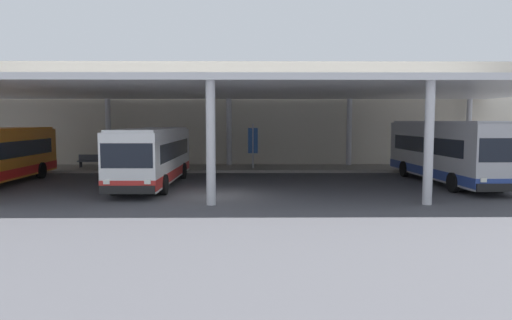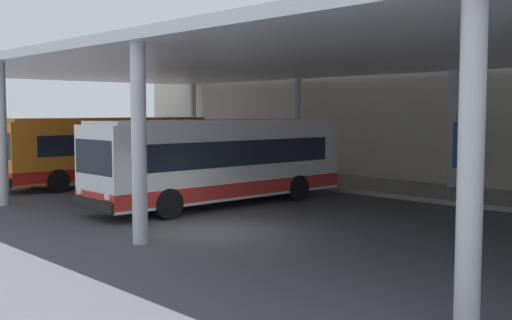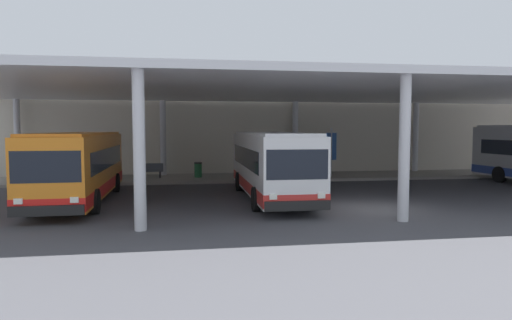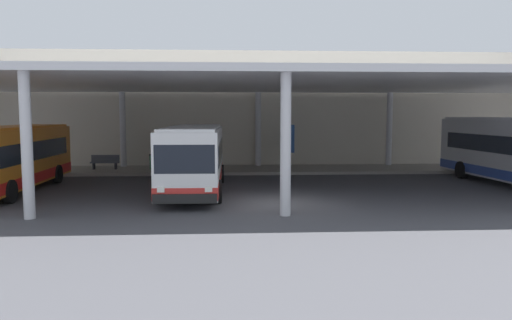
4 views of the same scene
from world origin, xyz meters
The scene contains 9 objects.
ground_plane centered at (0.00, 0.00, 0.00)m, with size 200.00×200.00×0.00m, color #47474C.
platform_kerb centered at (0.00, 11.75, 0.09)m, with size 42.00×4.50×0.18m, color gray.
station_building_facade centered at (0.00, 15.00, 4.09)m, with size 48.00×1.60×8.18m, color beige.
canopy_shelter centered at (0.00, 5.50, 5.29)m, with size 40.00×17.00×5.55m.
bus_nearest_bay centered at (-12.56, 3.82, 1.66)m, with size 2.85×10.57×3.17m.
bus_second_bay centered at (-3.72, 3.42, 1.66)m, with size 2.78×10.55×3.17m.
bench_waiting centered at (-10.09, 11.82, 0.66)m, with size 1.80×0.45×0.92m.
trash_bin centered at (-6.95, 11.63, 0.68)m, with size 0.52×0.52×0.98m.
banner_sign centered at (1.83, 10.94, 1.98)m, with size 0.70×0.12×3.20m.
Camera 3 is at (-7.77, -17.35, 3.36)m, focal length 31.13 mm.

